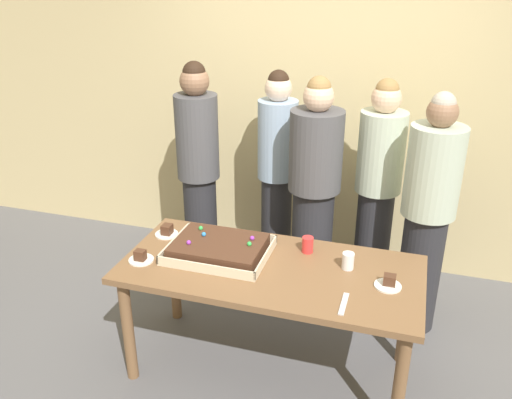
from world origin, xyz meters
The scene contains 15 objects.
ground_plane centered at (0.00, 0.00, 0.00)m, with size 12.00×12.00×0.00m, color #5B5B60.
interior_back_panel centered at (0.00, 1.60, 1.50)m, with size 8.00×0.12×3.00m, color #CCB784.
party_table centered at (0.00, 0.00, 0.66)m, with size 1.76×0.81×0.76m.
sheet_cake centered at (-0.34, 0.05, 0.80)m, with size 0.61×0.46×0.11m.
plated_slice_near_left centered at (-0.76, 0.18, 0.78)m, with size 0.15×0.15×0.07m.
plated_slice_near_right centered at (0.68, -0.01, 0.78)m, with size 0.15×0.15×0.07m.
plated_slice_far_left centered at (-0.76, -0.17, 0.78)m, with size 0.15×0.15×0.07m.
drink_cup_nearest centered at (0.17, 0.24, 0.81)m, with size 0.07×0.07×0.10m, color red.
drink_cup_middle centered at (0.43, 0.12, 0.81)m, with size 0.07×0.07×0.10m, color white.
cake_server_utensil centered at (0.47, -0.25, 0.76)m, with size 0.03×0.20×0.01m, color silver.
person_serving_front centered at (0.50, 1.04, 0.88)m, with size 0.33×0.33×1.69m.
person_green_shirt_behind centered at (-0.28, 1.16, 0.89)m, with size 0.30×0.30×1.68m.
person_striped_tie_right centered at (-0.84, 0.93, 0.92)m, with size 0.32×0.32×1.75m.
person_far_right_suit centered at (0.86, 0.76, 0.87)m, with size 0.35×0.35×1.68m.
person_left_edge_reaching centered at (0.08, 0.86, 0.88)m, with size 0.37×0.37×1.71m.
Camera 1 is at (0.72, -2.60, 2.39)m, focal length 37.50 mm.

